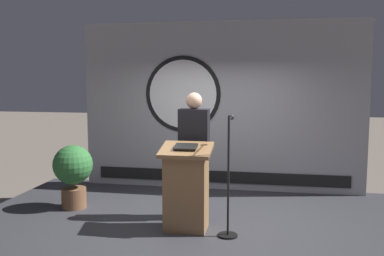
{
  "coord_description": "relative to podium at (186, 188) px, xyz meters",
  "views": [
    {
      "loc": [
        0.86,
        -5.42,
        2.22
      ],
      "look_at": [
        -0.18,
        0.16,
        1.55
      ],
      "focal_mm": 40.17,
      "sensor_mm": 36.0,
      "label": 1
    }
  ],
  "objects": [
    {
      "name": "ground_plane",
      "position": [
        0.18,
        0.24,
        -0.84
      ],
      "size": [
        40.0,
        40.0,
        0.0
      ],
      "primitive_type": "plane",
      "color": "#6B6056"
    },
    {
      "name": "stage_platform",
      "position": [
        0.18,
        0.24,
        -0.69
      ],
      "size": [
        6.4,
        4.0,
        0.3
      ],
      "primitive_type": "cube",
      "color": "#333338",
      "rests_on": "ground"
    },
    {
      "name": "banner_display",
      "position": [
        0.15,
        2.09,
        0.88
      ],
      "size": [
        4.81,
        0.12,
        2.86
      ],
      "color": "#9E9EA3",
      "rests_on": "stage_platform"
    },
    {
      "name": "podium",
      "position": [
        0.0,
        0.0,
        0.0
      ],
      "size": [
        0.64,
        0.5,
        1.1
      ],
      "color": "olive",
      "rests_on": "stage_platform"
    },
    {
      "name": "speaker_person",
      "position": [
        0.01,
        0.48,
        0.34
      ],
      "size": [
        0.4,
        0.26,
        1.72
      ],
      "color": "black",
      "rests_on": "stage_platform"
    },
    {
      "name": "microphone_stand",
      "position": [
        0.55,
        -0.1,
        -0.02
      ],
      "size": [
        0.24,
        0.5,
        1.48
      ],
      "color": "black",
      "rests_on": "stage_platform"
    },
    {
      "name": "potted_plant",
      "position": [
        -1.81,
        0.58,
        0.03
      ],
      "size": [
        0.58,
        0.58,
        0.94
      ],
      "color": "brown",
      "rests_on": "stage_platform"
    }
  ]
}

